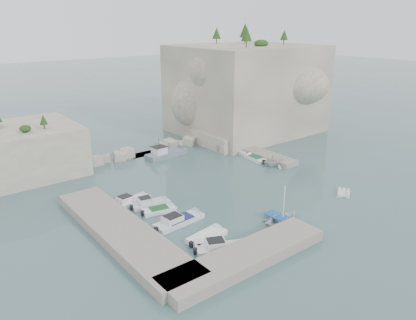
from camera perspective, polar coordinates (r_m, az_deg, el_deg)
ground at (r=53.64m, az=3.97°, el=-4.69°), size 400.00×400.00×0.00m
cliff_east at (r=82.65m, az=5.38°, el=9.91°), size 26.00×22.00×17.00m
cliff_terrace at (r=74.05m, az=2.20°, el=3.14°), size 8.00×10.00×2.50m
outcrop_west at (r=65.21m, az=-24.91°, el=1.17°), size 16.00×14.00×7.00m
quay_west at (r=44.11m, az=-12.05°, el=-9.85°), size 5.00×24.00×1.10m
quay_south at (r=39.26m, az=5.31°, el=-13.40°), size 18.00×4.00×1.10m
ledge_east at (r=69.00m, az=6.80°, el=1.08°), size 3.00×16.00×0.80m
breakwater at (r=69.73m, az=-8.79°, el=1.44°), size 28.00×3.00×1.40m
motorboat_a at (r=51.49m, az=-10.82°, el=-6.06°), size 5.85×2.53×1.40m
motorboat_b at (r=50.50m, az=-8.08°, el=-6.42°), size 5.27×2.45×1.40m
motorboat_c at (r=48.81m, az=-6.90°, el=-7.31°), size 4.49×2.34×0.70m
motorboat_d at (r=46.10m, az=-4.08°, el=-8.88°), size 6.73×2.47×1.40m
motorboat_e at (r=43.00m, az=-0.16°, el=-11.04°), size 5.05×2.68×0.70m
motorboat_f at (r=41.10m, az=2.19°, el=-12.60°), size 6.23×4.13×1.40m
rowboat at (r=47.01m, az=10.46°, el=-8.59°), size 5.10×3.88×0.99m
inflatable_dinghy at (r=56.06m, az=18.50°, el=-4.60°), size 3.18×2.73×0.44m
tender_east_a at (r=64.21m, az=9.23°, el=-0.81°), size 4.43×4.05×1.98m
tender_east_b at (r=66.46m, az=6.67°, el=0.01°), size 2.16×4.79×0.70m
tender_east_c at (r=69.58m, az=4.61°, el=0.96°), size 1.90×4.42×0.70m
tender_east_d at (r=70.63m, az=2.56°, el=1.28°), size 4.57×1.83×1.75m
work_boat at (r=68.02m, az=-5.85°, el=0.49°), size 8.15×3.04×2.20m
rowboat_mast at (r=45.88m, az=10.65°, el=-5.71°), size 0.10×0.10×4.20m
vegetation at (r=79.30m, az=2.03°, el=16.44°), size 53.48×13.88×13.40m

